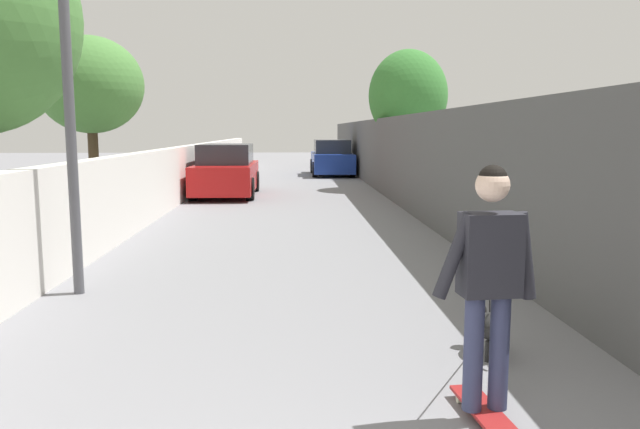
% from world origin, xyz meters
% --- Properties ---
extents(ground_plane, '(80.00, 80.00, 0.00)m').
position_xyz_m(ground_plane, '(14.00, 0.00, 0.00)').
color(ground_plane, gray).
extents(wall_left, '(48.00, 0.30, 1.50)m').
position_xyz_m(wall_left, '(12.00, 3.01, 0.75)').
color(wall_left, silver).
rests_on(wall_left, ground).
extents(fence_right, '(48.00, 0.30, 2.32)m').
position_xyz_m(fence_right, '(12.00, -3.01, 1.16)').
color(fence_right, '#4C4C4C').
rests_on(fence_right, ground).
extents(tree_left_mid, '(2.36, 2.36, 4.04)m').
position_xyz_m(tree_left_mid, '(13.00, 4.41, 2.94)').
color(tree_left_mid, '#473523').
rests_on(tree_left_mid, ground).
extents(tree_right_far, '(2.57, 2.57, 4.55)m').
position_xyz_m(tree_right_far, '(19.00, -3.91, 3.06)').
color(tree_right_far, brown).
rests_on(tree_right_far, ground).
extents(lamp_post, '(0.36, 0.36, 4.71)m').
position_xyz_m(lamp_post, '(6.05, 2.46, 3.18)').
color(lamp_post, '#4C4C51').
rests_on(lamp_post, ground).
extents(skateboard, '(0.81, 0.27, 0.08)m').
position_xyz_m(skateboard, '(2.59, -1.38, 0.07)').
color(skateboard, maroon).
rests_on(skateboard, ground).
extents(person_skateboarder, '(0.25, 0.71, 1.64)m').
position_xyz_m(person_skateboarder, '(2.59, -1.38, 1.04)').
color(person_skateboarder, '#333859').
rests_on(person_skateboarder, skateboard).
extents(dog, '(1.51, 0.54, 1.06)m').
position_xyz_m(dog, '(3.80, -1.79, 0.27)').
color(dog, black).
rests_on(dog, ground).
extents(car_near, '(4.19, 1.80, 1.54)m').
position_xyz_m(car_near, '(17.24, 1.86, 0.72)').
color(car_near, '#B71414').
rests_on(car_near, ground).
extents(car_far, '(4.33, 1.80, 1.54)m').
position_xyz_m(car_far, '(25.79, -1.86, 0.72)').
color(car_far, navy).
rests_on(car_far, ground).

